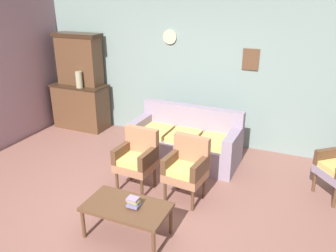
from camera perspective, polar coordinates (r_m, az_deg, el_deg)
The scene contains 10 objects.
ground_plane at distance 4.80m, azimuth -5.37°, elevation -13.78°, with size 7.68×7.68×0.00m, color #84564C.
wall_back_with_decor at distance 6.49m, azimuth 5.41°, elevation 8.92°, with size 6.40×0.09×2.70m.
side_cabinet at distance 7.54m, azimuth -14.09°, elevation 3.19°, with size 1.16×0.55×0.93m.
cabinet_upper_hutch at distance 7.36m, azimuth -14.42°, elevation 10.66°, with size 0.99×0.38×1.03m.
vase_on_cabinet at distance 7.15m, azimuth -14.43°, elevation 7.40°, with size 0.13×0.13×0.33m, color #9C9D78.
floral_couch at distance 5.95m, azimuth 2.95°, elevation -2.64°, with size 1.84×0.84×0.90m.
armchair_by_doorway at distance 5.08m, azimuth -5.10°, elevation -5.07°, with size 0.55×0.52×0.90m.
armchair_near_cabinet at distance 4.81m, azimuth 3.11°, elevation -6.63°, with size 0.57×0.54×0.90m.
coffee_table at distance 4.20m, azimuth -6.80°, elevation -13.36°, with size 1.00×0.56×0.42m.
book_stack_on_table at distance 4.10m, azimuth -5.74°, elevation -12.40°, with size 0.15×0.12×0.13m.
Camera 1 is at (1.94, -3.40, 2.78)m, focal length 37.06 mm.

